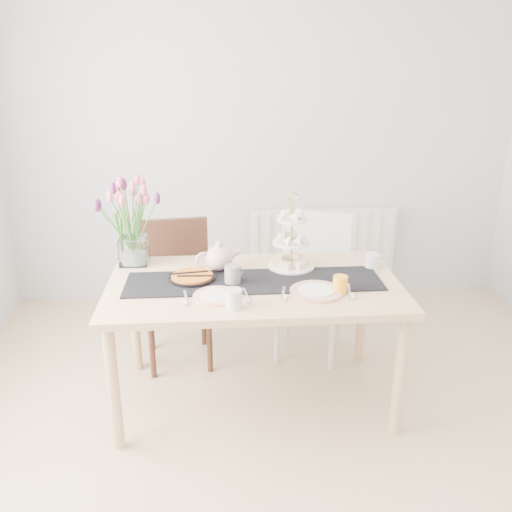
{
  "coord_description": "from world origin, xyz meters",
  "views": [
    {
      "loc": [
        -0.36,
        -1.99,
        1.92
      ],
      "look_at": [
        -0.16,
        0.69,
        0.92
      ],
      "focal_mm": 38.0,
      "sensor_mm": 36.0,
      "label": 1
    }
  ],
  "objects": [
    {
      "name": "room_shell",
      "position": [
        0.0,
        0.0,
        1.3
      ],
      "size": [
        4.5,
        4.5,
        4.5
      ],
      "color": "tan",
      "rests_on": "ground"
    },
    {
      "name": "radiator",
      "position": [
        0.5,
        2.19,
        0.45
      ],
      "size": [
        1.2,
        0.08,
        0.6
      ],
      "primitive_type": "cube",
      "color": "white",
      "rests_on": "room_shell"
    },
    {
      "name": "dining_table",
      "position": [
        -0.17,
        0.74,
        0.67
      ],
      "size": [
        1.6,
        0.9,
        0.75
      ],
      "color": "tan",
      "rests_on": "ground"
    },
    {
      "name": "chair_brown",
      "position": [
        -0.64,
        1.3,
        0.54
      ],
      "size": [
        0.51,
        0.51,
        0.92
      ],
      "rotation": [
        0.0,
        0.0,
        0.12
      ],
      "color": "#351C13",
      "rests_on": "ground"
    },
    {
      "name": "chair_white",
      "position": [
        0.27,
        1.34,
        0.55
      ],
      "size": [
        0.59,
        0.59,
        0.94
      ],
      "rotation": [
        0.0,
        0.0,
        -0.33
      ],
      "color": "silver",
      "rests_on": "ground"
    },
    {
      "name": "table_runner",
      "position": [
        -0.17,
        0.74,
        0.75
      ],
      "size": [
        1.4,
        0.35,
        0.01
      ],
      "primitive_type": "cube",
      "color": "black",
      "rests_on": "dining_table"
    },
    {
      "name": "tulip_vase",
      "position": [
        -0.86,
        1.08,
        1.08
      ],
      "size": [
        0.6,
        0.6,
        0.51
      ],
      "rotation": [
        0.0,
        0.0,
        0.42
      ],
      "color": "silver",
      "rests_on": "dining_table"
    },
    {
      "name": "cake_stand",
      "position": [
        0.06,
        0.94,
        0.87
      ],
      "size": [
        0.28,
        0.28,
        0.4
      ],
      "rotation": [
        0.0,
        0.0,
        0.31
      ],
      "color": "gold",
      "rests_on": "dining_table"
    },
    {
      "name": "teapot",
      "position": [
        -0.35,
        0.92,
        0.83
      ],
      "size": [
        0.3,
        0.26,
        0.17
      ],
      "primitive_type": null,
      "rotation": [
        0.0,
        0.0,
        0.22
      ],
      "color": "silver",
      "rests_on": "dining_table"
    },
    {
      "name": "cream_jug",
      "position": [
        0.54,
        0.9,
        0.79
      ],
      "size": [
        0.1,
        0.1,
        0.09
      ],
      "primitive_type": "cylinder",
      "rotation": [
        0.0,
        0.0,
        0.19
      ],
      "color": "silver",
      "rests_on": "dining_table"
    },
    {
      "name": "tart_tin",
      "position": [
        -0.51,
        0.79,
        0.76
      ],
      "size": [
        0.26,
        0.26,
        0.03
      ],
      "rotation": [
        0.0,
        0.0,
        -0.31
      ],
      "color": "black",
      "rests_on": "dining_table"
    },
    {
      "name": "mug_grey",
      "position": [
        -0.28,
        0.73,
        0.8
      ],
      "size": [
        0.12,
        0.12,
        0.1
      ],
      "primitive_type": "cylinder",
      "rotation": [
        0.0,
        0.0,
        0.73
      ],
      "color": "slate",
      "rests_on": "dining_table"
    },
    {
      "name": "mug_white",
      "position": [
        -0.29,
        0.43,
        0.8
      ],
      "size": [
        0.11,
        0.11,
        0.1
      ],
      "primitive_type": "cylinder",
      "rotation": [
        0.0,
        0.0,
        -0.42
      ],
      "color": "silver",
      "rests_on": "dining_table"
    },
    {
      "name": "mug_orange",
      "position": [
        0.27,
        0.57,
        0.8
      ],
      "size": [
        0.11,
        0.11,
        0.09
      ],
      "primitive_type": "cylinder",
      "rotation": [
        0.0,
        0.0,
        1.01
      ],
      "color": "orange",
      "rests_on": "dining_table"
    },
    {
      "name": "plate_left",
      "position": [
        -0.37,
        0.56,
        0.76
      ],
      "size": [
        0.27,
        0.27,
        0.01
      ],
      "primitive_type": "cylinder",
      "rotation": [
        0.0,
        0.0,
        0.13
      ],
      "color": "silver",
      "rests_on": "dining_table"
    },
    {
      "name": "plate_right",
      "position": [
        0.15,
        0.57,
        0.76
      ],
      "size": [
        0.33,
        0.33,
        0.01
      ],
      "primitive_type": "cylinder",
      "rotation": [
        0.0,
        0.0,
        -0.2
      ],
      "color": "silver",
      "rests_on": "dining_table"
    }
  ]
}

